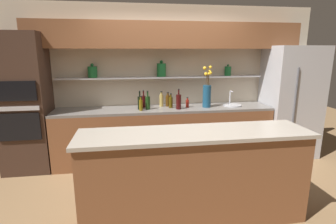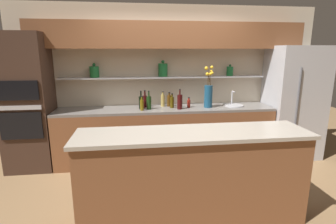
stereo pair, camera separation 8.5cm
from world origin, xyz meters
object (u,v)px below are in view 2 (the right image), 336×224
object	(u,v)px
bottle_oil_8	(142,105)
bottle_wine_6	(141,102)
sink_fixture	(234,105)
bottle_sauce_7	(179,103)
flower_vase	(208,94)
bottle_wine_10	(145,101)
bottle_wine_9	(149,103)
bottle_spirit_2	(163,100)
bottle_oil_3	(172,102)
bottle_wine_5	(180,102)
refrigerator	(293,102)
bottle_spirit_4	(169,100)
oven_tower	(27,103)
bottle_sauce_0	(143,104)
bottle_sauce_1	(189,103)

from	to	relation	value
bottle_oil_8	bottle_wine_6	bearing A→B (deg)	94.84
sink_fixture	bottle_sauce_7	world-z (taller)	sink_fixture
flower_vase	bottle_wine_10	bearing A→B (deg)	170.84
bottle_wine_9	bottle_spirit_2	bearing A→B (deg)	38.84
bottle_wine_6	bottle_oil_8	xyz separation A→B (m)	(0.01, -0.11, -0.02)
sink_fixture	bottle_oil_3	world-z (taller)	sink_fixture
flower_vase	bottle_spirit_2	xyz separation A→B (m)	(-0.75, 0.17, -0.12)
bottle_wine_5	bottle_wine_6	distance (m)	0.63
bottle_spirit_2	bottle_oil_8	bearing A→B (deg)	-143.20
refrigerator	bottle_spirit_2	bearing A→B (deg)	175.64
flower_vase	bottle_spirit_4	xyz separation A→B (m)	(-0.63, 0.17, -0.13)
sink_fixture	bottle_oil_3	distance (m)	1.08
bottle_oil_8	flower_vase	bearing A→B (deg)	4.99
bottle_wine_9	bottle_wine_10	distance (m)	0.20
bottle_wine_6	bottle_sauce_7	distance (m)	0.63
oven_tower	bottle_spirit_2	size ratio (longest dim) A/B	8.20
bottle_sauce_7	bottle_wine_10	size ratio (longest dim) A/B	0.57
flower_vase	bottle_wine_5	xyz separation A→B (m)	(-0.50, -0.08, -0.11)
refrigerator	bottle_wine_5	size ratio (longest dim) A/B	5.84
sink_fixture	bottle_spirit_2	size ratio (longest dim) A/B	1.21
bottle_spirit_2	flower_vase	bearing A→B (deg)	-13.19
bottle_sauce_0	bottle_spirit_4	xyz separation A→B (m)	(0.46, 0.08, 0.03)
flower_vase	bottle_spirit_2	size ratio (longest dim) A/B	2.69
bottle_sauce_0	bottle_sauce_7	xyz separation A→B (m)	(0.61, -0.04, -0.00)
oven_tower	bottle_spirit_4	bearing A→B (deg)	3.41
oven_tower	bottle_wine_6	xyz separation A→B (m)	(1.75, -0.03, -0.03)
oven_tower	bottle_sauce_1	distance (m)	2.55
oven_tower	bottle_spirit_4	distance (m)	2.24
bottle_wine_6	bottle_sauce_7	xyz separation A→B (m)	(0.63, 0.04, -0.04)
bottle_sauce_0	bottle_wine_5	world-z (taller)	bottle_wine_5
refrigerator	bottle_oil_3	bearing A→B (deg)	178.98
bottle_sauce_0	bottle_wine_6	distance (m)	0.09
bottle_sauce_7	bottle_oil_8	distance (m)	0.64
bottle_sauce_0	bottle_oil_3	bearing A→B (deg)	-6.06
bottle_sauce_7	flower_vase	bearing A→B (deg)	-5.74
refrigerator	bottle_wine_9	size ratio (longest dim) A/B	6.38
bottle_spirit_4	bottle_sauce_7	world-z (taller)	bottle_spirit_4
bottle_wine_9	oven_tower	bearing A→B (deg)	178.12
refrigerator	bottle_sauce_7	distance (m)	2.03
oven_tower	bottle_wine_6	world-z (taller)	oven_tower
oven_tower	bottle_oil_8	bearing A→B (deg)	-4.36
refrigerator	flower_vase	xyz separation A→B (m)	(-1.54, -0.00, 0.18)
refrigerator	bottle_sauce_0	xyz separation A→B (m)	(-2.63, 0.09, 0.02)
bottle_wine_9	bottle_sauce_1	bearing A→B (deg)	5.22
bottle_wine_5	sink_fixture	bearing A→B (deg)	7.43
flower_vase	bottle_spirit_4	distance (m)	0.67
bottle_sauce_1	bottle_spirit_2	distance (m)	0.45
bottle_oil_3	bottle_wine_6	size ratio (longest dim) A/B	0.80
refrigerator	bottle_sauce_0	size ratio (longest dim) A/B	11.30
bottle_sauce_0	bottle_wine_9	size ratio (longest dim) A/B	0.56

